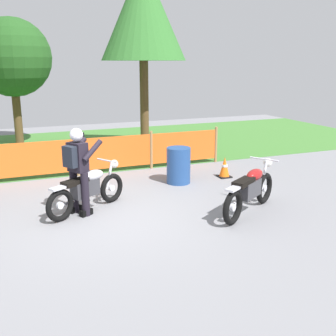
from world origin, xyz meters
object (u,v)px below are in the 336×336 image
Objects in this scene: motorcycle_trailing at (250,189)px; rider_lead at (78,167)px; traffic_cone at (225,167)px; spare_drum at (179,165)px; motorcycle_lead at (88,189)px.

rider_lead is (-3.10, 1.18, 0.47)m from motorcycle_trailing.
rider_lead reaches higher than motorcycle_trailing.
motorcycle_trailing reaches higher than traffic_cone.
rider_lead is 2.94m from spare_drum.
motorcycle_trailing is at bearing -78.71° from spare_drum.
spare_drum is at bearing -6.60° from motorcycle_lead.
rider_lead is at bearing -162.20° from traffic_cone.
motorcycle_lead is 1.98× the size of spare_drum.
spare_drum is (2.62, 1.23, -0.51)m from rider_lead.
motorcycle_lead reaches higher than spare_drum.
motorcycle_lead is at bearing 0.51° from rider_lead.
traffic_cone is at bearing -14.22° from motorcycle_lead.
spare_drum is at bearing -6.07° from rider_lead.
motorcycle_trailing reaches higher than motorcycle_lead.
motorcycle_lead is 3.29× the size of traffic_cone.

